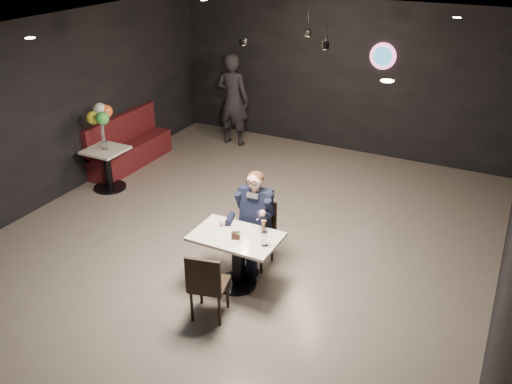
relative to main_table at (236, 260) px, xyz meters
The scene contains 17 objects.
floor 0.91m from the main_table, 123.14° to the left, with size 9.00×9.00×0.00m, color slate.
wall_sign 5.42m from the main_table, 86.13° to the left, with size 0.50×0.06×0.50m, color pink, non-canonical shape.
pendant_lights 3.70m from the main_table, 99.51° to the left, with size 1.40×1.20×0.36m, color black.
main_table is the anchor object (origin of this frame).
chair_far 0.56m from the main_table, 90.00° to the left, with size 0.42×0.46×0.92m, color black.
chair_near 0.67m from the main_table, 90.00° to the right, with size 0.42×0.46×0.92m, color black.
seated_man 0.65m from the main_table, 90.00° to the left, with size 0.60×0.80×1.44m, color black.
dessert_plate 0.39m from the main_table, 69.85° to the right, with size 0.20×0.20×0.01m, color white.
cake_slice 0.43m from the main_table, 62.12° to the right, with size 0.10×0.08×0.07m, color black.
mint_leaf 0.49m from the main_table, 37.98° to the right, with size 0.06×0.04×0.01m, color #398D2E.
sundae_glass 0.62m from the main_table, ahead, with size 0.08×0.08×0.18m, color silver.
wafer_cone 0.74m from the main_table, ahead, with size 0.07×0.07×0.14m, color tan.
booth_bench 4.47m from the main_table, 145.97° to the left, with size 0.49×1.98×0.99m, color #3F0F0D.
side_table 3.72m from the main_table, 156.21° to the left, with size 0.65×0.65×0.81m, color white.
balloon_vase 3.74m from the main_table, 156.21° to the left, with size 0.10×0.10×0.14m, color silver.
balloon_bunch 3.82m from the main_table, 156.21° to the left, with size 0.41×0.41×0.68m, color yellow.
passerby 5.11m from the main_table, 119.45° to the left, with size 0.70×0.46×1.93m, color black.
Camera 1 is at (3.30, -5.76, 4.26)m, focal length 38.00 mm.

